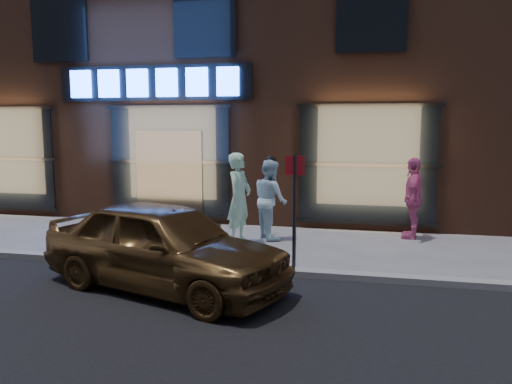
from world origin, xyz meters
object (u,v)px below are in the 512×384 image
man_bowtie (239,198)px  man_cap (270,199)px  passerby (413,198)px  gold_sedan (164,245)px  sign_post (294,202)px

man_bowtie → man_cap: size_ratio=1.09×
passerby → gold_sedan: size_ratio=0.45×
man_cap → passerby: 3.21m
gold_sedan → man_cap: bearing=3.8°
man_bowtie → man_cap: bearing=-32.3°
man_bowtie → man_cap: man_bowtie is taller
sign_post → man_cap: bearing=102.2°
gold_sedan → man_bowtie: bearing=11.1°
man_bowtie → passerby: 3.92m
man_bowtie → man_cap: 0.82m
passerby → sign_post: size_ratio=0.89×
man_bowtie → sign_post: 2.45m
man_bowtie → passerby: man_bowtie is taller
man_cap → sign_post: bearing=165.9°
passerby → gold_sedan: passerby is taller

